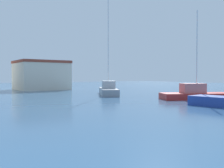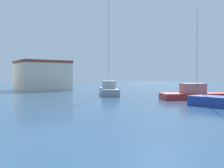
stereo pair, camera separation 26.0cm
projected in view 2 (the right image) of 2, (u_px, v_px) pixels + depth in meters
water at (81, 100)px, 28.19m from camera, size 160.00×160.00×0.00m
sailboat_grey_near_pier at (109, 90)px, 36.13m from camera, size 6.27×8.81×13.49m
sailboat_red_distant_north at (196, 94)px, 28.97m from camera, size 8.52×6.18×10.20m
warehouse_block at (42, 75)px, 49.66m from camera, size 9.25×8.88×5.65m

